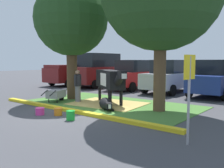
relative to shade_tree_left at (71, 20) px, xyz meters
name	(u,v)px	position (x,y,z in m)	size (l,w,h in m)	color
ground_plane	(74,114)	(2.70, -2.36, -4.02)	(80.00, 80.00, 0.00)	#424247
grass_island	(110,104)	(2.48, 0.04, -4.01)	(7.82, 4.26, 0.02)	#477A33
curb_yellow	(72,111)	(2.48, -2.24, -3.96)	(9.02, 0.24, 0.12)	yellow
hay_bedding	(108,104)	(2.42, -0.03, -3.99)	(3.20, 2.40, 0.04)	tan
shade_tree_left	(71,20)	(0.00, 0.00, 0.00)	(3.70, 3.70, 5.91)	#4C3823
cow_holstein	(110,80)	(2.45, 0.11, -2.90)	(2.81, 2.06, 1.57)	black
calf_lying	(106,104)	(3.17, -1.05, -3.78)	(1.23, 1.06, 0.48)	black
person_handler	(78,85)	(0.99, -0.54, -3.20)	(0.34, 0.51, 1.53)	slate
wheelbarrow	(56,94)	(0.13, -1.12, -3.63)	(1.01, 1.59, 0.63)	gray
parking_sign	(189,82)	(7.36, -3.01, -2.54)	(0.10, 0.44, 2.10)	#99999E
bucket_pink	(40,111)	(1.90, -3.27, -3.88)	(0.34, 0.34, 0.26)	#EA3893
bucket_orange	(58,111)	(2.50, -2.92, -3.87)	(0.31, 0.31, 0.27)	orange
bucket_green	(71,115)	(3.40, -3.12, -3.85)	(0.31, 0.31, 0.32)	green
pickup_truck_maroon	(78,71)	(-5.55, 5.57, -2.90)	(2.23, 5.40, 2.42)	maroon
suv_black	(99,70)	(-3.12, 5.51, -2.75)	(2.13, 4.60, 2.52)	maroon
sedan_red	(133,75)	(-0.12, 5.72, -3.03)	(2.03, 4.40, 2.02)	red
sedan_silver	(169,77)	(2.62, 5.69, -3.03)	(2.03, 4.40, 2.02)	silver
sedan_blue	(215,78)	(5.37, 5.76, -3.03)	(2.03, 4.40, 2.02)	navy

